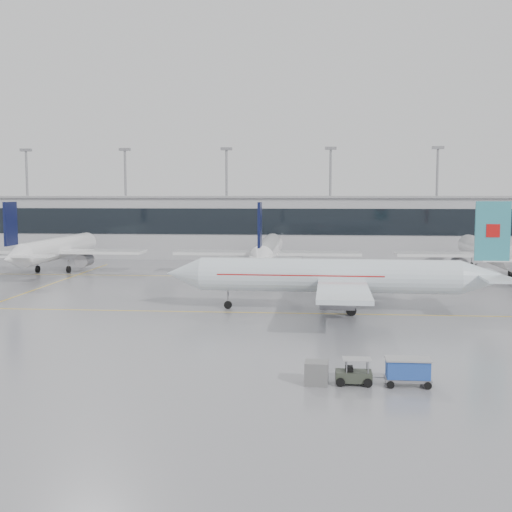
# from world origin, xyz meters

# --- Properties ---
(ground) EXTENTS (320.00, 320.00, 0.00)m
(ground) POSITION_xyz_m (0.00, 0.00, 0.00)
(ground) COLOR gray
(ground) RESTS_ON ground
(taxi_line_main) EXTENTS (120.00, 0.25, 0.01)m
(taxi_line_main) POSITION_xyz_m (0.00, 0.00, 0.01)
(taxi_line_main) COLOR gold
(taxi_line_main) RESTS_ON ground
(taxi_line_north) EXTENTS (120.00, 0.25, 0.01)m
(taxi_line_north) POSITION_xyz_m (0.00, 30.00, 0.01)
(taxi_line_north) COLOR gold
(taxi_line_north) RESTS_ON ground
(taxi_line_cross) EXTENTS (0.25, 60.00, 0.01)m
(taxi_line_cross) POSITION_xyz_m (-30.00, 15.00, 0.01)
(taxi_line_cross) COLOR gold
(taxi_line_cross) RESTS_ON ground
(terminal) EXTENTS (180.00, 15.00, 12.00)m
(terminal) POSITION_xyz_m (0.00, 62.00, 6.00)
(terminal) COLOR #A1A1A4
(terminal) RESTS_ON ground
(terminal_glass) EXTENTS (180.00, 0.20, 5.00)m
(terminal_glass) POSITION_xyz_m (0.00, 54.45, 7.50)
(terminal_glass) COLOR black
(terminal_glass) RESTS_ON ground
(terminal_roof) EXTENTS (182.00, 16.00, 0.40)m
(terminal_roof) POSITION_xyz_m (0.00, 62.00, 12.20)
(terminal_roof) COLOR gray
(terminal_roof) RESTS_ON ground
(light_masts) EXTENTS (156.40, 1.00, 22.60)m
(light_masts) POSITION_xyz_m (0.00, 68.00, 13.34)
(light_masts) COLOR gray
(light_masts) RESTS_ON ground
(air_canada_jet) EXTENTS (37.86, 30.65, 12.06)m
(air_canada_jet) POSITION_xyz_m (10.03, 1.71, 3.84)
(air_canada_jet) COLOR silver
(air_canada_jet) RESTS_ON ground
(parked_jet_b) EXTENTS (29.64, 36.96, 11.72)m
(parked_jet_b) POSITION_xyz_m (-35.00, 33.69, 3.71)
(parked_jet_b) COLOR white
(parked_jet_b) RESTS_ON ground
(parked_jet_c) EXTENTS (29.64, 36.96, 11.72)m
(parked_jet_c) POSITION_xyz_m (-0.00, 33.69, 3.71)
(parked_jet_c) COLOR white
(parked_jet_c) RESTS_ON ground
(parked_jet_d) EXTENTS (29.64, 36.96, 11.72)m
(parked_jet_d) POSITION_xyz_m (35.00, 33.69, 3.71)
(parked_jet_d) COLOR white
(parked_jet_d) RESTS_ON ground
(baggage_tug) EXTENTS (3.65, 1.53, 1.77)m
(baggage_tug) POSITION_xyz_m (9.78, -25.54, 0.62)
(baggage_tug) COLOR #30352B
(baggage_tug) RESTS_ON ground
(baggage_cart) EXTENTS (3.04, 1.72, 1.87)m
(baggage_cart) POSITION_xyz_m (13.38, -25.56, 1.09)
(baggage_cart) COLOR gray
(baggage_cart) RESTS_ON ground
(gse_unit) EXTENTS (1.66, 1.55, 1.56)m
(gse_unit) POSITION_xyz_m (7.28, -25.77, 0.78)
(gse_unit) COLOR slate
(gse_unit) RESTS_ON ground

